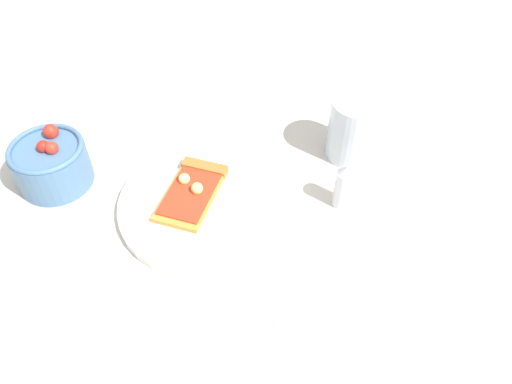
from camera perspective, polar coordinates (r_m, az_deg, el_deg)
The scene contains 7 objects.
ground_plane at distance 0.80m, azimuth -4.85°, elevation 0.00°, with size 2.40×2.40×0.00m, color beige.
plate at distance 0.78m, azimuth -5.59°, elevation -1.21°, with size 0.28×0.28×0.01m, color white.
pizza_slice_main at distance 0.78m, azimuth -7.12°, elevation 0.39°, with size 0.09×0.14×0.03m.
salad_bowl at distance 0.85m, azimuth -22.17°, elevation 3.02°, with size 0.12×0.12×0.09m.
soda_glass at distance 0.85m, azimuth 10.95°, elevation 6.98°, with size 0.08×0.08×0.11m.
paper_napkin at distance 0.69m, azimuth 9.07°, elevation -12.40°, with size 0.12×0.15×0.00m, color white.
pepper_shaker at distance 0.77m, azimuth 9.93°, elevation 0.66°, with size 0.03×0.03×0.08m.
Camera 1 is at (0.15, -0.53, 0.59)m, focal length 35.31 mm.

